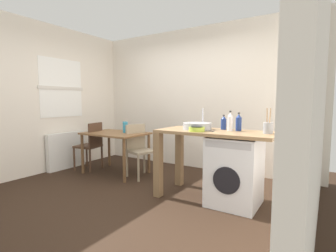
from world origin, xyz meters
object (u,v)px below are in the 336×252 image
dining_table (115,138)px  bottle_tall_green (224,123)px  mixing_bowl (197,129)px  bottle_squat_brown (230,122)px  chair_person_seat (91,143)px  bottle_clear_small (239,123)px  vase (125,127)px  chair_opposite (139,147)px  utensil_crock (268,128)px  washing_machine (235,171)px

dining_table → bottle_tall_green: bearing=-1.6°
dining_table → mixing_bowl: 1.90m
dining_table → bottle_squat_brown: 2.21m
chair_person_seat → bottle_clear_small: 2.85m
bottle_tall_green → vase: (-1.89, 0.16, -0.17)m
bottle_squat_brown → mixing_bowl: 0.44m
bottle_clear_small → vase: 2.12m
chair_opposite → bottle_clear_small: 1.85m
dining_table → utensil_crock: 2.66m
washing_machine → dining_table: bearing=173.8°
bottle_squat_brown → vase: bearing=172.3°
bottle_tall_green → vase: size_ratio=1.00×
chair_person_seat → washing_machine: size_ratio=1.05×
dining_table → vase: vase is taller
dining_table → chair_opposite: 0.50m
chair_opposite → dining_table: bearing=-63.0°
washing_machine → bottle_tall_green: 0.65m
bottle_clear_small → mixing_bowl: (-0.42, -0.35, -0.08)m
utensil_crock → vase: utensil_crock is taller
vase → bottle_squat_brown: bearing=-7.7°
bottle_tall_green → bottle_clear_small: size_ratio=0.84×
chair_person_seat → washing_machine: bearing=-104.7°
mixing_bowl → vase: mixing_bowl is taller
chair_person_seat → mixing_bowl: bearing=-110.0°
chair_opposite → utensil_crock: size_ratio=3.00×
bottle_clear_small → vase: size_ratio=1.19×
chair_person_seat → vase: size_ratio=4.53×
utensil_crock → vase: (-2.48, 0.29, -0.15)m
bottle_squat_brown → bottle_clear_small: 0.11m
washing_machine → bottle_clear_small: 0.61m
utensil_crock → bottle_clear_small: bearing=165.7°
dining_table → mixing_bowl: (1.83, -0.44, 0.31)m
chair_person_seat → bottle_clear_small: size_ratio=3.81×
bottle_clear_small → vase: bearing=174.6°
chair_opposite → bottle_clear_small: bearing=102.8°
mixing_bowl → vase: 1.77m
bottle_squat_brown → utensil_crock: (0.46, -0.02, -0.05)m
utensil_crock → dining_table: bearing=175.8°
mixing_bowl → bottle_tall_green: bearing=61.5°
chair_opposite → vase: vase is taller
chair_opposite → utensil_crock: utensil_crock is taller
chair_opposite → washing_machine: chair_opposite is taller
mixing_bowl → vase: (-1.68, 0.54, -0.11)m
dining_table → chair_person_seat: chair_person_seat is taller
washing_machine → bottle_squat_brown: (-0.10, 0.07, 0.61)m
dining_table → utensil_crock: bearing=-4.2°
bottle_squat_brown → vase: (-2.01, 0.27, -0.20)m
bottle_squat_brown → vase: bottle_squat_brown is taller
washing_machine → vase: size_ratio=4.33×
chair_person_seat → bottle_squat_brown: 2.76m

